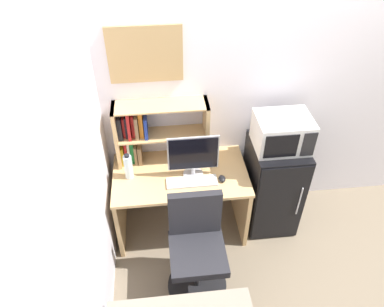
{
  "coord_description": "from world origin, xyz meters",
  "views": [
    {
      "loc": [
        -1.11,
        -2.73,
        2.96
      ],
      "look_at": [
        -0.85,
        -0.37,
        0.98
      ],
      "focal_mm": 34.59,
      "sensor_mm": 36.0,
      "label": 1
    }
  ],
  "objects": [
    {
      "name": "wall_left",
      "position": [
        -1.62,
        -1.6,
        1.3
      ],
      "size": [
        0.04,
        4.4,
        2.6
      ],
      "primitive_type": "cube",
      "color": "silver",
      "rests_on": "ground_plane"
    },
    {
      "name": "hutch_bookshelf",
      "position": [
        -1.22,
        -0.11,
        1.04
      ],
      "size": [
        0.81,
        0.23,
        0.58
      ],
      "color": "tan",
      "rests_on": "desk"
    },
    {
      "name": "water_bottle",
      "position": [
        -1.4,
        -0.33,
        0.85
      ],
      "size": [
        0.07,
        0.07,
        0.25
      ],
      "color": "silver",
      "rests_on": "desk"
    },
    {
      "name": "wall_corkboard",
      "position": [
        -1.18,
        -0.01,
        1.71
      ],
      "size": [
        0.59,
        0.02,
        0.46
      ],
      "primitive_type": "cube",
      "color": "tan"
    },
    {
      "name": "wall_back",
      "position": [
        0.4,
        0.02,
        1.3
      ],
      "size": [
        6.4,
        0.04,
        2.6
      ],
      "primitive_type": "cube",
      "color": "silver",
      "rests_on": "ground_plane"
    },
    {
      "name": "mini_fridge",
      "position": [
        -0.08,
        -0.31,
        0.47
      ],
      "size": [
        0.47,
        0.56,
        0.94
      ],
      "color": "black",
      "rests_on": "ground_plane"
    },
    {
      "name": "monitor",
      "position": [
        -0.84,
        -0.36,
        0.95
      ],
      "size": [
        0.44,
        0.18,
        0.41
      ],
      "color": "#B7B7BC",
      "rests_on": "desk"
    },
    {
      "name": "desk_chair",
      "position": [
        -0.88,
        -0.95,
        0.42
      ],
      "size": [
        0.51,
        0.51,
        0.95
      ],
      "color": "black",
      "rests_on": "ground_plane"
    },
    {
      "name": "keyboard",
      "position": [
        -0.87,
        -0.46,
        0.74
      ],
      "size": [
        0.44,
        0.13,
        0.02
      ],
      "primitive_type": "cube",
      "color": "silver",
      "rests_on": "desk"
    },
    {
      "name": "computer_mouse",
      "position": [
        -0.6,
        -0.46,
        0.75
      ],
      "size": [
        0.06,
        0.08,
        0.04
      ],
      "primitive_type": "ellipsoid",
      "color": "black",
      "rests_on": "desk"
    },
    {
      "name": "microwave",
      "position": [
        -0.08,
        -0.31,
        1.09
      ],
      "size": [
        0.46,
        0.38,
        0.29
      ],
      "color": "silver",
      "rests_on": "mini_fridge"
    },
    {
      "name": "desk",
      "position": [
        -0.95,
        -0.34,
        0.5
      ],
      "size": [
        1.19,
        0.67,
        0.73
      ],
      "color": "tan",
      "rests_on": "ground_plane"
    }
  ]
}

